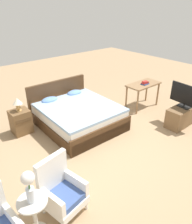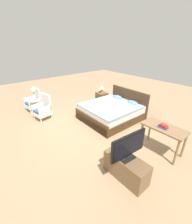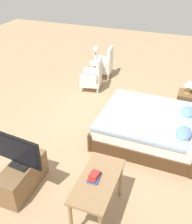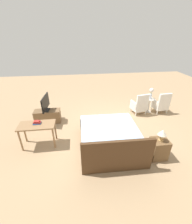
% 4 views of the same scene
% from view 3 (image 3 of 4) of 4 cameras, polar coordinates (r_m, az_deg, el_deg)
% --- Properties ---
extents(ground_plane, '(16.00, 16.00, 0.00)m').
position_cam_3_polar(ground_plane, '(5.95, 2.03, -3.23)').
color(ground_plane, '#A38460').
extents(bed, '(1.79, 2.04, 0.96)m').
position_cam_3_polar(bed, '(5.55, 11.83, -3.20)').
color(bed, '#472D19').
rests_on(bed, ground_plane).
extents(armchair_by_window_left, '(0.59, 0.59, 0.92)m').
position_cam_3_polar(armchair_by_window_left, '(8.19, 1.86, 10.28)').
color(armchair_by_window_left, white).
rests_on(armchair_by_window_left, ground_plane).
extents(armchair_by_window_right, '(0.63, 0.63, 0.92)m').
position_cam_3_polar(armchair_by_window_right, '(7.35, -0.67, 7.60)').
color(armchair_by_window_right, white).
rests_on(armchair_by_window_right, ground_plane).
extents(side_table, '(0.40, 0.40, 0.61)m').
position_cam_3_polar(side_table, '(7.79, -0.06, 9.16)').
color(side_table, beige).
rests_on(side_table, ground_plane).
extents(flower_vase, '(0.17, 0.17, 0.48)m').
position_cam_3_polar(flower_vase, '(7.59, -0.06, 12.78)').
color(flower_vase, silver).
rests_on(flower_vase, side_table).
extents(nightstand, '(0.44, 0.41, 0.58)m').
position_cam_3_polar(nightstand, '(6.58, 18.82, 1.70)').
color(nightstand, brown).
rests_on(nightstand, ground_plane).
extents(table_lamp, '(0.22, 0.22, 0.33)m').
position_cam_3_polar(table_lamp, '(6.35, 19.62, 5.63)').
color(table_lamp, tan).
rests_on(table_lamp, nightstand).
extents(tv_stand, '(0.96, 0.40, 0.50)m').
position_cam_3_polar(tv_stand, '(4.61, -15.69, -13.40)').
color(tv_stand, brown).
rests_on(tv_stand, ground_plane).
extents(tv_flatscreen, '(0.23, 0.86, 0.58)m').
position_cam_3_polar(tv_flatscreen, '(4.25, -16.81, -8.19)').
color(tv_flatscreen, black).
rests_on(tv_flatscreen, tv_stand).
extents(vanity_desk, '(1.04, 0.52, 0.74)m').
position_cam_3_polar(vanity_desk, '(3.82, 0.39, -15.65)').
color(vanity_desk, '#8E6B47').
rests_on(vanity_desk, ground_plane).
extents(book_stack, '(0.23, 0.17, 0.09)m').
position_cam_3_polar(book_stack, '(3.73, -0.37, -13.79)').
color(book_stack, '#284C8E').
rests_on(book_stack, vanity_desk).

